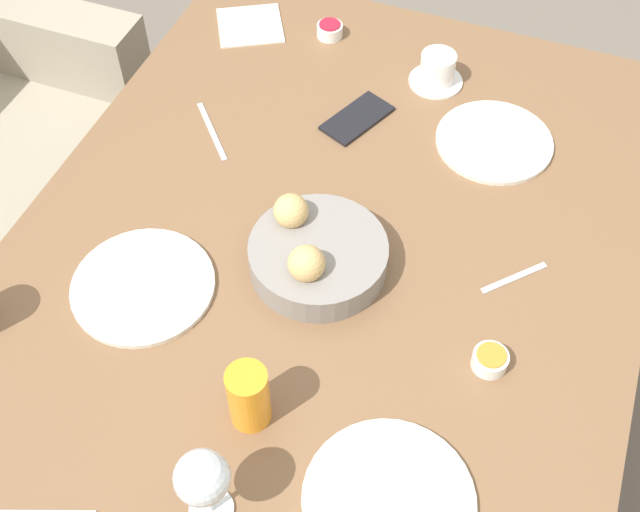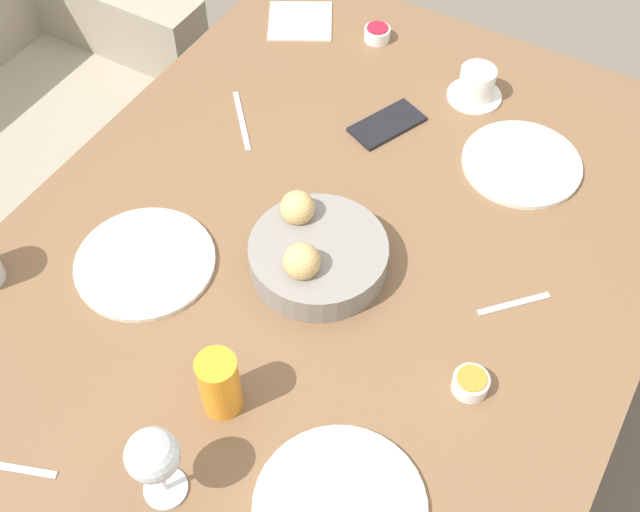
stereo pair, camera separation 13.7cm
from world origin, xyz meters
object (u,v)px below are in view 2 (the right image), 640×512
(coffee_cup, at_px, (476,85))
(fork_silver, at_px, (242,120))
(cell_phone, at_px, (387,124))
(jam_bowl_honey, at_px, (471,383))
(knife_silver, at_px, (0,466))
(spoon_coffee, at_px, (514,304))
(wine_glass, at_px, (153,457))
(napkin, at_px, (300,21))
(jam_bowl_berry, at_px, (377,33))
(plate_near_left, at_px, (340,507))
(juice_glass, at_px, (219,384))
(bread_basket, at_px, (317,254))
(plate_far_center, at_px, (145,263))
(plate_near_right, at_px, (522,163))

(coffee_cup, height_order, fork_silver, coffee_cup)
(cell_phone, bearing_deg, jam_bowl_honey, -140.38)
(knife_silver, distance_m, spoon_coffee, 0.84)
(wine_glass, height_order, napkin, wine_glass)
(fork_silver, bearing_deg, jam_bowl_berry, -16.93)
(jam_bowl_berry, bearing_deg, napkin, 99.82)
(plate_near_left, xyz_separation_m, juice_glass, (0.05, 0.24, 0.05))
(wine_glass, height_order, coffee_cup, wine_glass)
(coffee_cup, relative_size, fork_silver, 0.83)
(fork_silver, bearing_deg, coffee_cup, -51.19)
(juice_glass, bearing_deg, spoon_coffee, -38.72)
(bread_basket, distance_m, cell_phone, 0.38)
(plate_far_center, xyz_separation_m, juice_glass, (-0.15, -0.27, 0.05))
(plate_near_left, xyz_separation_m, jam_bowl_honey, (0.27, -0.08, 0.01))
(plate_near_right, bearing_deg, plate_near_left, -177.94)
(plate_near_right, xyz_separation_m, jam_bowl_honey, (-0.49, -0.11, 0.01))
(cell_phone, bearing_deg, juice_glass, -174.53)
(plate_near_left, bearing_deg, fork_silver, 43.37)
(bread_basket, relative_size, cell_phone, 1.43)
(coffee_cup, xyz_separation_m, jam_bowl_berry, (0.07, 0.26, -0.02))
(coffee_cup, bearing_deg, cell_phone, 145.12)
(fork_silver, xyz_separation_m, cell_phone, (0.14, -0.26, 0.00))
(fork_silver, bearing_deg, cell_phone, -62.46)
(plate_near_left, xyz_separation_m, plate_near_right, (0.76, 0.03, 0.00))
(plate_near_right, xyz_separation_m, fork_silver, (-0.17, 0.53, -0.00))
(coffee_cup, bearing_deg, spoon_coffee, -149.14)
(plate_near_right, distance_m, cell_phone, 0.28)
(napkin, xyz_separation_m, cell_phone, (-0.20, -0.33, 0.00))
(bread_basket, height_order, jam_bowl_berry, bread_basket)
(jam_bowl_honey, bearing_deg, fork_silver, 63.08)
(plate_near_left, xyz_separation_m, knife_silver, (-0.19, 0.46, -0.00))
(spoon_coffee, bearing_deg, juice_glass, 141.28)
(plate_far_center, distance_m, wine_glass, 0.43)
(plate_far_center, height_order, jam_bowl_honey, jam_bowl_honey)
(juice_glass, xyz_separation_m, spoon_coffee, (0.40, -0.32, -0.06))
(juice_glass, distance_m, jam_bowl_berry, 0.94)
(plate_near_right, distance_m, spoon_coffee, 0.33)
(plate_near_left, height_order, plate_near_right, same)
(spoon_coffee, relative_size, cell_phone, 0.62)
(wine_glass, bearing_deg, jam_bowl_honey, -40.02)
(plate_near_right, relative_size, napkin, 1.19)
(bread_basket, xyz_separation_m, napkin, (0.58, 0.38, -0.03))
(plate_near_left, relative_size, jam_bowl_honey, 4.33)
(plate_near_right, xyz_separation_m, napkin, (0.17, 0.60, -0.00))
(coffee_cup, relative_size, jam_bowl_berry, 1.97)
(wine_glass, bearing_deg, coffee_cup, -2.57)
(napkin, distance_m, cell_phone, 0.39)
(coffee_cup, relative_size, cell_phone, 0.68)
(jam_bowl_berry, bearing_deg, fork_silver, 163.07)
(plate_far_center, height_order, jam_bowl_berry, jam_bowl_berry)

